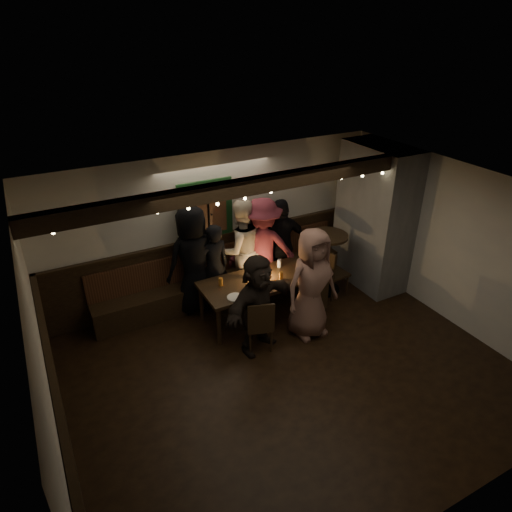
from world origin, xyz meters
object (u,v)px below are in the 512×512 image
dining_table (262,282)px  person_c (241,250)px  high_top (326,256)px  person_g (311,284)px  chair_near_left (260,323)px  chair_near_right (315,304)px  person_b (214,267)px  person_a (194,260)px  person_d (262,248)px  person_f (258,304)px  chair_end (331,270)px  person_e (281,245)px

dining_table → person_c: bearing=89.9°
high_top → person_g: size_ratio=0.62×
chair_near_left → chair_near_right: size_ratio=1.03×
chair_near_left → chair_near_right: bearing=2.5°
person_b → person_a: bearing=-21.4°
person_d → person_f: person_d is taller
person_c → person_f: size_ratio=1.17×
person_c → person_g: 1.57m
high_top → chair_end: bearing=-101.9°
dining_table → person_b: size_ratio=1.30×
high_top → person_b: size_ratio=0.72×
person_a → person_d: size_ratio=1.02×
high_top → person_c: 1.54m
person_a → chair_end: bearing=154.3°
dining_table → chair_near_left: 0.90m
dining_table → chair_near_right: (0.55, -0.72, -0.18)m
person_f → person_g: person_g is taller
high_top → person_g: person_g is taller
chair_near_left → person_d: bearing=60.0°
chair_near_left → person_e: bearing=49.8°
dining_table → chair_end: (1.38, -0.02, -0.13)m
person_b → person_g: (1.01, -1.38, 0.13)m
person_c → person_e: 0.77m
chair_near_left → dining_table: bearing=59.6°
chair_near_left → person_a: size_ratio=0.47×
person_a → person_f: bearing=99.9°
chair_end → person_e: size_ratio=0.55×
chair_near_left → person_c: size_ratio=0.48×
person_b → person_e: 1.33m
dining_table → high_top: (1.42, 0.19, 0.05)m
person_d → person_e: person_d is taller
chair_near_left → person_e: size_ratio=0.51×
chair_near_left → chair_end: 1.97m
dining_table → person_f: 0.82m
person_c → person_d: bearing=162.0°
person_d → high_top: bearing=179.0°
person_a → person_g: size_ratio=1.04×
person_a → person_f: 1.50m
person_c → high_top: bearing=161.1°
chair_end → person_c: bearing=150.6°
person_d → person_e: (0.41, 0.05, -0.05)m
chair_end → person_d: 1.27m
chair_near_left → person_d: person_d is taller
high_top → person_c: person_c is taller
high_top → person_g: (-0.97, -0.93, 0.19)m
chair_end → person_f: bearing=-159.8°
dining_table → person_c: (0.00, 0.76, 0.26)m
high_top → person_f: bearing=-154.8°
person_a → person_d: bearing=167.6°
chair_end → person_d: size_ratio=0.51×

